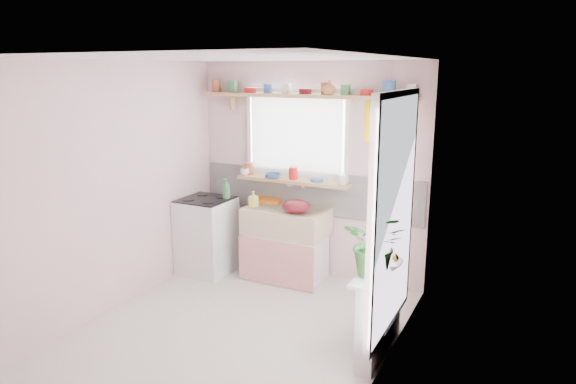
% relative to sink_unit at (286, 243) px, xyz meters
% --- Properties ---
extents(room, '(3.20, 3.20, 3.20)m').
position_rel_sink_unit_xyz_m(room, '(0.81, -0.43, 0.94)').
color(room, silver).
rests_on(room, ground).
extents(sink_unit, '(0.95, 0.65, 1.11)m').
position_rel_sink_unit_xyz_m(sink_unit, '(0.00, 0.00, 0.00)').
color(sink_unit, white).
rests_on(sink_unit, ground).
extents(cooker, '(0.58, 0.58, 0.93)m').
position_rel_sink_unit_xyz_m(cooker, '(-0.95, -0.24, 0.03)').
color(cooker, white).
rests_on(cooker, ground).
extents(radiator_ledge, '(0.22, 0.95, 0.78)m').
position_rel_sink_unit_xyz_m(radiator_ledge, '(1.45, -1.09, -0.03)').
color(radiator_ledge, white).
rests_on(radiator_ledge, ground).
extents(windowsill, '(1.40, 0.22, 0.04)m').
position_rel_sink_unit_xyz_m(windowsill, '(-0.00, 0.19, 0.71)').
color(windowsill, tan).
rests_on(windowsill, room).
extents(pine_shelf, '(2.52, 0.24, 0.04)m').
position_rel_sink_unit_xyz_m(pine_shelf, '(0.15, 0.18, 1.69)').
color(pine_shelf, tan).
rests_on(pine_shelf, room).
extents(shelf_crockery, '(2.47, 0.11, 0.12)m').
position_rel_sink_unit_xyz_m(shelf_crockery, '(0.15, 0.18, 1.76)').
color(shelf_crockery, '#A55133').
rests_on(shelf_crockery, pine_shelf).
extents(sill_crockery, '(1.35, 0.11, 0.12)m').
position_rel_sink_unit_xyz_m(sill_crockery, '(-0.00, 0.19, 0.78)').
color(sill_crockery, '#A55133').
rests_on(sill_crockery, windowsill).
extents(dish_tray, '(0.44, 0.36, 0.04)m').
position_rel_sink_unit_xyz_m(dish_tray, '(-0.38, 0.21, 0.44)').
color(dish_tray, orange).
rests_on(dish_tray, sink_unit).
extents(colander, '(0.36, 0.36, 0.14)m').
position_rel_sink_unit_xyz_m(colander, '(0.17, -0.10, 0.49)').
color(colander, maroon).
rests_on(colander, sink_unit).
extents(jade_plant, '(0.52, 0.46, 0.55)m').
position_rel_sink_unit_xyz_m(jade_plant, '(1.45, -1.28, 0.62)').
color(jade_plant, '#326F2C').
rests_on(jade_plant, radiator_ledge).
extents(fruit_bowl, '(0.30, 0.30, 0.07)m').
position_rel_sink_unit_xyz_m(fruit_bowl, '(1.48, -1.08, 0.38)').
color(fruit_bowl, white).
rests_on(fruit_bowl, radiator_ledge).
extents(herb_pot, '(0.13, 0.10, 0.22)m').
position_rel_sink_unit_xyz_m(herb_pot, '(1.48, -1.07, 0.45)').
color(herb_pot, '#265F29').
rests_on(herb_pot, radiator_ledge).
extents(soap_bottle_sink, '(0.10, 0.10, 0.19)m').
position_rel_sink_unit_xyz_m(soap_bottle_sink, '(-0.38, -0.10, 0.51)').
color(soap_bottle_sink, '#F5F16D').
rests_on(soap_bottle_sink, sink_unit).
extents(sill_cup, '(0.15, 0.15, 0.09)m').
position_rel_sink_unit_xyz_m(sill_cup, '(-0.62, 0.13, 0.77)').
color(sill_cup, white).
rests_on(sill_cup, windowsill).
extents(sill_bowl, '(0.21, 0.21, 0.06)m').
position_rel_sink_unit_xyz_m(sill_bowl, '(-0.23, 0.13, 0.76)').
color(sill_bowl, '#325AA4').
rests_on(sill_bowl, windowsill).
extents(shelf_vase, '(0.18, 0.18, 0.15)m').
position_rel_sink_unit_xyz_m(shelf_vase, '(0.46, 0.12, 1.79)').
color(shelf_vase, '#AD6335').
rests_on(shelf_vase, pine_shelf).
extents(cooker_bottle, '(0.10, 0.10, 0.25)m').
position_rel_sink_unit_xyz_m(cooker_bottle, '(-0.73, -0.12, 0.61)').
color(cooker_bottle, '#3E7D45').
rests_on(cooker_bottle, cooker).
extents(fruit, '(0.20, 0.14, 0.10)m').
position_rel_sink_unit_xyz_m(fruit, '(1.49, -1.08, 0.44)').
color(fruit, '#ED5614').
rests_on(fruit, fruit_bowl).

